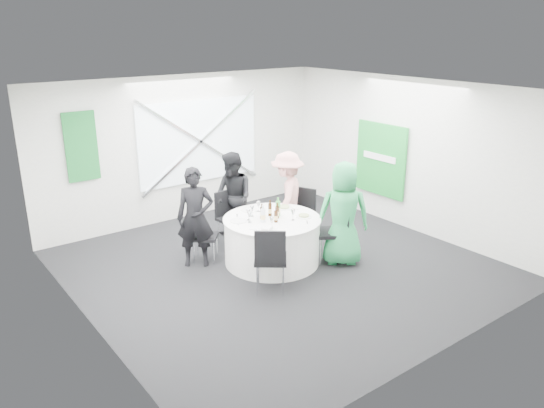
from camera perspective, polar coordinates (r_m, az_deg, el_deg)
floor at (r=8.55m, az=0.81°, el=-6.70°), size 6.00×6.00×0.00m
ceiling at (r=7.77m, az=0.91°, el=12.28°), size 6.00×6.00×0.00m
wall_back at (r=10.50m, az=-9.31°, el=5.99°), size 6.00×0.00×6.00m
wall_front at (r=6.11m, az=18.49°, el=-4.14°), size 6.00×0.00×6.00m
wall_left at (r=6.73m, az=-19.74°, el=-2.17°), size 0.00×6.00×6.00m
wall_right at (r=10.12m, az=14.44°, el=5.16°), size 0.00×6.00×6.00m
window_panel at (r=10.59m, az=-7.80°, el=6.72°), size 2.60×0.03×1.60m
window_brace_a at (r=10.55m, az=-7.69°, el=6.68°), size 2.63×0.05×1.84m
window_brace_b at (r=10.55m, az=-7.69°, el=6.68°), size 2.63×0.05×1.84m
green_banner at (r=9.65m, az=-19.82°, el=5.83°), size 0.55×0.04×1.20m
green_sign at (r=10.49m, az=11.60°, el=4.71°), size 0.05×1.20×1.40m
banquet_table at (r=8.54m, az=-0.00°, el=-3.94°), size 1.56×1.56×0.76m
chair_back at (r=9.30m, az=-4.69°, el=-0.98°), size 0.46×0.47×0.93m
chair_back_left at (r=8.63m, az=-7.77°, el=-2.98°), size 0.56×0.55×0.87m
chair_back_right at (r=9.46m, az=3.32°, el=-0.65°), size 0.56×0.55×0.92m
chair_front_right at (r=8.58m, az=7.01°, el=-2.41°), size 0.64×0.64×1.02m
chair_front_left at (r=7.50m, az=-0.18°, el=-5.53°), size 0.64×0.64×1.01m
person_man_back_left at (r=8.41m, az=-8.24°, el=-1.43°), size 0.70×0.64×1.61m
person_man_back at (r=9.28m, az=-4.23°, el=0.67°), size 0.43×0.78×1.61m
person_woman_pink at (r=9.37m, az=1.65°, el=0.85°), size 1.10×1.01×1.59m
person_woman_green at (r=8.44m, az=7.68°, el=-1.05°), size 0.98×0.92×1.68m
plate_back at (r=8.78m, az=-2.42°, el=-0.62°), size 0.28×0.28×0.01m
plate_back_left at (r=8.29m, az=-3.64°, el=-1.82°), size 0.26×0.26×0.01m
plate_back_right at (r=8.86m, az=1.28°, el=-0.36°), size 0.29×0.29×0.04m
plate_front_right at (r=8.47m, az=3.44°, el=-1.30°), size 0.25×0.25×0.04m
plate_front_left at (r=7.91m, az=-0.49°, el=-2.83°), size 0.29×0.29×0.01m
napkin at (r=7.88m, az=-0.52°, el=-2.66°), size 0.21×0.19×0.05m
beer_bottle_a at (r=8.37m, az=-1.10°, el=-0.96°), size 0.06×0.06×0.24m
beer_bottle_b at (r=8.48m, az=-0.22°, el=-0.62°), size 0.06×0.06×0.27m
beer_bottle_c at (r=8.38m, az=0.57°, el=-0.90°), size 0.06×0.06×0.26m
beer_bottle_d at (r=8.21m, az=0.43°, el=-1.36°), size 0.06×0.06×0.24m
green_water_bottle at (r=8.48m, az=0.65°, el=-0.50°), size 0.08×0.08×0.30m
clear_water_bottle at (r=8.21m, az=-0.98°, el=-1.26°), size 0.08×0.08×0.27m
wine_glass_a at (r=8.20m, az=-2.43°, el=-1.17°), size 0.07×0.07×0.17m
wine_glass_b at (r=8.68m, az=-1.47°, el=-0.01°), size 0.07×0.07×0.17m
wine_glass_c at (r=8.30m, az=-2.55°, el=-0.92°), size 0.07×0.07×0.17m
wine_glass_d at (r=7.96m, az=-0.02°, el=-1.77°), size 0.07×0.07×0.17m
wine_glass_e at (r=8.29m, az=2.27°, el=-0.93°), size 0.07×0.07×0.17m
wine_glass_f at (r=8.46m, az=-2.16°, el=-0.52°), size 0.07×0.07×0.17m
fork_a at (r=8.83m, az=2.40°, el=-0.54°), size 0.09×0.14×0.01m
knife_a at (r=8.94m, az=0.57°, el=-0.27°), size 0.08×0.14×0.01m
fork_b at (r=8.54m, az=-3.77°, el=-1.24°), size 0.09×0.13×0.01m
knife_b at (r=8.19m, az=-3.66°, el=-2.11°), size 0.09×0.14×0.01m
fork_c at (r=7.93m, az=-1.92°, el=-2.81°), size 0.11×0.12×0.01m
knife_c at (r=7.87m, az=-0.11°, el=-2.98°), size 0.10×0.13×0.01m
fork_d at (r=8.25m, az=3.80°, el=-1.97°), size 0.11×0.13×0.01m
knife_d at (r=8.51m, az=3.82°, el=-1.30°), size 0.12×0.12×0.01m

